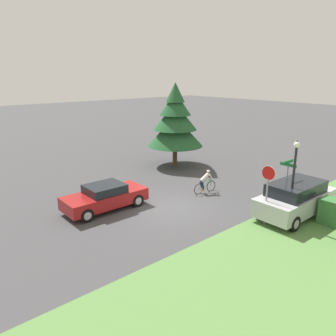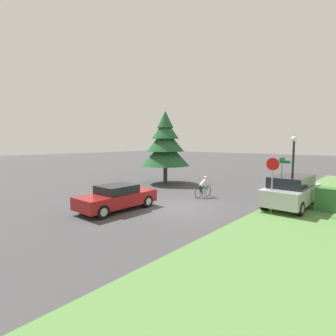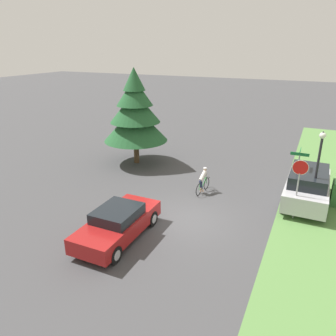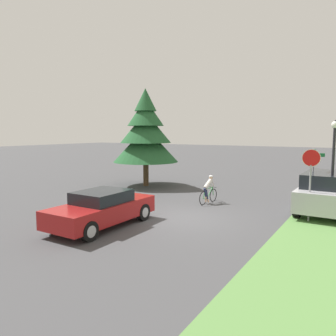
# 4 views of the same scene
# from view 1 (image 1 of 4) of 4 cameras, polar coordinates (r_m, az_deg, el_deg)

# --- Properties ---
(ground_plane) EXTENTS (140.00, 140.00, 0.00)m
(ground_plane) POSITION_cam_1_polar(r_m,az_deg,el_deg) (17.82, -0.13, -6.98)
(ground_plane) COLOR #424244
(sedan_left_lane) EXTENTS (1.89, 4.44, 1.38)m
(sedan_left_lane) POSITION_cam_1_polar(r_m,az_deg,el_deg) (17.76, -10.91, -4.97)
(sedan_left_lane) COLOR maroon
(sedan_left_lane) RESTS_ON ground
(cyclist) EXTENTS (0.44, 1.66, 1.42)m
(cyclist) POSITION_cam_1_polar(r_m,az_deg,el_deg) (19.96, 6.45, -2.43)
(cyclist) COLOR black
(cyclist) RESTS_ON ground
(parked_suv_right) EXTENTS (2.13, 4.83, 1.80)m
(parked_suv_right) POSITION_cam_1_polar(r_m,az_deg,el_deg) (17.81, 21.32, -4.96)
(parked_suv_right) COLOR #B7B7BC
(parked_suv_right) RESTS_ON ground
(stop_sign) EXTENTS (0.70, 0.07, 2.92)m
(stop_sign) POSITION_cam_1_polar(r_m,az_deg,el_deg) (15.96, 16.95, -2.64)
(stop_sign) COLOR gray
(stop_sign) RESTS_ON ground
(street_lamp) EXTENTS (0.30, 0.30, 4.09)m
(street_lamp) POSITION_cam_1_polar(r_m,az_deg,el_deg) (16.30, 21.10, -0.46)
(street_lamp) COLOR black
(street_lamp) RESTS_ON ground
(street_name_sign) EXTENTS (0.90, 0.90, 2.80)m
(street_name_sign) POSITION_cam_1_polar(r_m,az_deg,el_deg) (17.76, 20.02, -1.44)
(street_name_sign) COLOR gray
(street_name_sign) RESTS_ON ground
(conifer_tall_near) EXTENTS (4.28, 4.28, 6.41)m
(conifer_tall_near) POSITION_cam_1_polar(r_m,az_deg,el_deg) (25.26, 1.25, 8.04)
(conifer_tall_near) COLOR #4C3823
(conifer_tall_near) RESTS_ON ground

